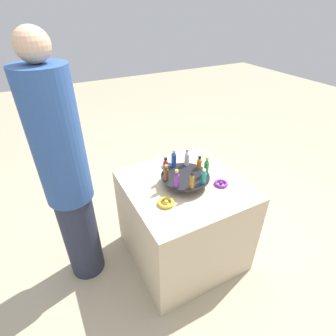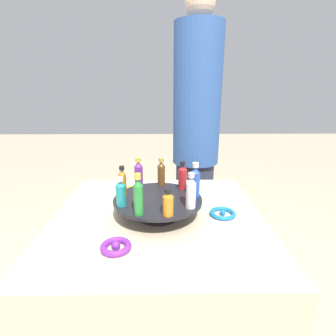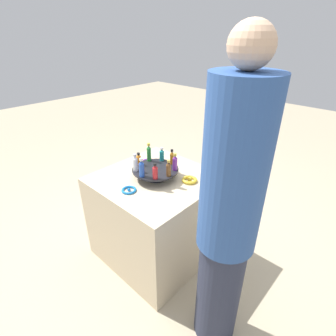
# 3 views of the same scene
# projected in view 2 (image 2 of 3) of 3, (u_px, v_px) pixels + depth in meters

# --- Properties ---
(party_table) EXTENTS (0.83, 0.83, 0.73)m
(party_table) POSITION_uv_depth(u_px,v_px,m) (159.00, 290.00, 1.15)
(party_table) COLOR beige
(party_table) RESTS_ON ground_plane
(display_stand) EXTENTS (0.34, 0.34, 0.08)m
(display_stand) POSITION_uv_depth(u_px,v_px,m) (158.00, 203.00, 1.03)
(display_stand) COLOR black
(display_stand) RESTS_ON party_table
(bottle_blue) EXTENTS (0.04, 0.04, 0.14)m
(bottle_blue) POSITION_uv_depth(u_px,v_px,m) (195.00, 181.00, 1.01)
(bottle_blue) COLOR #234CAD
(bottle_blue) RESTS_ON display_stand
(bottle_red) EXTENTS (0.04, 0.04, 0.12)m
(bottle_red) POSITION_uv_depth(u_px,v_px,m) (183.00, 176.00, 1.10)
(bottle_red) COLOR #B21E23
(bottle_red) RESTS_ON display_stand
(bottle_brown) EXTENTS (0.03, 0.03, 0.12)m
(bottle_brown) POSITION_uv_depth(u_px,v_px,m) (161.00, 173.00, 1.14)
(bottle_brown) COLOR brown
(bottle_brown) RESTS_ON display_stand
(bottle_purple) EXTENTS (0.04, 0.04, 0.13)m
(bottle_purple) POSITION_uv_depth(u_px,v_px,m) (139.00, 174.00, 1.11)
(bottle_purple) COLOR #702D93
(bottle_purple) RESTS_ON display_stand
(bottle_amber) EXTENTS (0.03, 0.03, 0.12)m
(bottle_amber) POSITION_uv_depth(u_px,v_px,m) (122.00, 182.00, 1.04)
(bottle_amber) COLOR #AD6B19
(bottle_amber) RESTS_ON display_stand
(bottle_teal) EXTENTS (0.04, 0.04, 0.11)m
(bottle_teal) POSITION_uv_depth(u_px,v_px,m) (121.00, 193.00, 0.94)
(bottle_teal) COLOR teal
(bottle_teal) RESTS_ON display_stand
(bottle_green) EXTENTS (0.03, 0.03, 0.15)m
(bottle_green) POSITION_uv_depth(u_px,v_px,m) (138.00, 196.00, 0.87)
(bottle_green) COLOR #288438
(bottle_green) RESTS_ON display_stand
(bottle_orange) EXTENTS (0.04, 0.04, 0.10)m
(bottle_orange) POSITION_uv_depth(u_px,v_px,m) (168.00, 203.00, 0.87)
(bottle_orange) COLOR orange
(bottle_orange) RESTS_ON display_stand
(bottle_clear) EXTENTS (0.04, 0.04, 0.13)m
(bottle_clear) POSITION_uv_depth(u_px,v_px,m) (191.00, 192.00, 0.92)
(bottle_clear) COLOR silver
(bottle_clear) RESTS_ON display_stand
(ribbon_bow_blue) EXTENTS (0.10, 0.10, 0.02)m
(ribbon_bow_blue) POSITION_uv_depth(u_px,v_px,m) (223.00, 213.00, 1.04)
(ribbon_bow_blue) COLOR blue
(ribbon_bow_blue) RESTS_ON party_table
(ribbon_bow_gold) EXTENTS (0.11, 0.11, 0.03)m
(ribbon_bow_gold) POSITION_uv_depth(u_px,v_px,m) (132.00, 191.00, 1.25)
(ribbon_bow_gold) COLOR gold
(ribbon_bow_gold) RESTS_ON party_table
(ribbon_bow_purple) EXTENTS (0.10, 0.10, 0.03)m
(ribbon_bow_purple) POSITION_uv_depth(u_px,v_px,m) (116.00, 246.00, 0.82)
(ribbon_bow_purple) COLOR purple
(ribbon_bow_purple) RESTS_ON party_table
(person_figure) EXTENTS (0.30, 0.30, 1.76)m
(person_figure) POSITION_uv_depth(u_px,v_px,m) (196.00, 140.00, 1.72)
(person_figure) COLOR #282D42
(person_figure) RESTS_ON ground_plane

